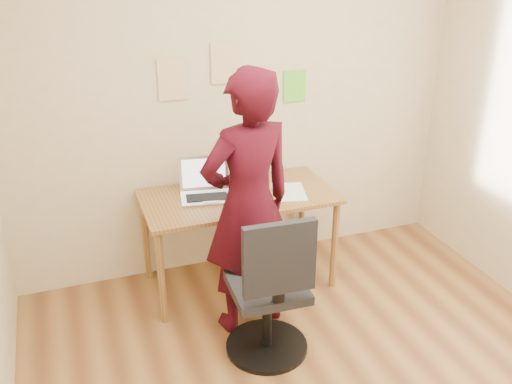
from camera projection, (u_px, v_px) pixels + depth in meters
name	position (u px, v px, depth m)	size (l,w,h in m)	color
room	(351.00, 189.00, 2.74)	(3.58, 3.58, 2.78)	brown
desk	(238.00, 206.00, 4.17)	(1.40, 0.70, 0.74)	olive
laptop	(205.00, 189.00, 4.10)	(0.41, 0.38, 0.26)	silver
paper_sheet	(289.00, 192.00, 4.19)	(0.23, 0.33, 0.00)	white
phone	(267.00, 200.00, 4.04)	(0.11, 0.15, 0.01)	black
wall_note_left	(173.00, 79.00, 4.00)	(0.21, 0.00, 0.30)	#D3B47E
wall_note_mid	(225.00, 63.00, 4.09)	(0.21, 0.00, 0.30)	#D3B47E
wall_note_right	(295.00, 86.00, 4.35)	(0.18, 0.00, 0.24)	#60D830
office_chair	(271.00, 298.00, 3.49)	(0.53, 0.53, 1.02)	black
person	(248.00, 205.00, 3.63)	(0.65, 0.43, 1.79)	#350711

